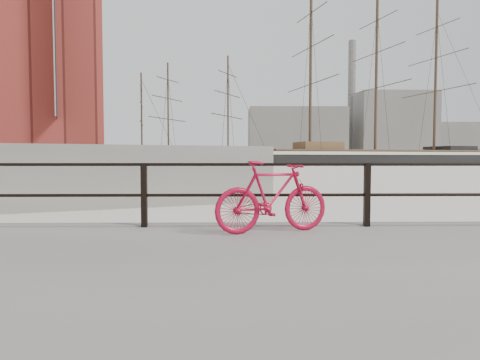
% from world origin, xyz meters
% --- Properties ---
extents(ground, '(400.00, 400.00, 0.00)m').
position_xyz_m(ground, '(0.00, 0.00, 0.00)').
color(ground, white).
rests_on(ground, ground).
extents(far_quay, '(78.44, 148.07, 1.80)m').
position_xyz_m(far_quay, '(-40.00, 72.00, 0.90)').
color(far_quay, gray).
rests_on(far_quay, ground).
extents(guardrail, '(28.00, 0.10, 1.00)m').
position_xyz_m(guardrail, '(0.00, -0.15, 0.85)').
color(guardrail, black).
rests_on(guardrail, promenade).
extents(bicycle, '(1.72, 0.77, 1.04)m').
position_xyz_m(bicycle, '(-1.55, -0.67, 0.87)').
color(bicycle, '#AE0B2B').
rests_on(bicycle, promenade).
extents(barque_black, '(69.53, 39.29, 36.98)m').
position_xyz_m(barque_black, '(27.88, 81.84, 0.00)').
color(barque_black, black).
rests_on(barque_black, ground).
extents(schooner_mid, '(31.90, 24.33, 21.13)m').
position_xyz_m(schooner_mid, '(-8.70, 76.03, 0.00)').
color(schooner_mid, beige).
rests_on(schooner_mid, ground).
extents(schooner_left, '(22.85, 13.12, 16.66)m').
position_xyz_m(schooner_left, '(-22.21, 65.82, 0.00)').
color(schooner_left, silver).
rests_on(schooner_left, ground).
extents(apartment_cream, '(24.16, 21.40, 21.20)m').
position_xyz_m(apartment_cream, '(-38.11, 61.98, 12.40)').
color(apartment_cream, beige).
rests_on(apartment_cream, far_quay).
extents(apartment_grey, '(26.02, 22.15, 23.20)m').
position_xyz_m(apartment_grey, '(-46.35, 82.38, 13.40)').
color(apartment_grey, gray).
rests_on(apartment_grey, far_quay).
extents(apartment_brick, '(27.87, 22.90, 21.20)m').
position_xyz_m(apartment_brick, '(-54.97, 103.70, 12.40)').
color(apartment_brick, brown).
rests_on(apartment_brick, far_quay).
extents(industrial_west, '(32.00, 18.00, 18.00)m').
position_xyz_m(industrial_west, '(20.00, 140.00, 9.00)').
color(industrial_west, gray).
rests_on(industrial_west, ground).
extents(industrial_mid, '(26.00, 20.00, 24.00)m').
position_xyz_m(industrial_mid, '(55.00, 145.00, 12.00)').
color(industrial_mid, gray).
rests_on(industrial_mid, ground).
extents(industrial_east, '(20.00, 16.00, 14.00)m').
position_xyz_m(industrial_east, '(78.00, 150.00, 7.00)').
color(industrial_east, gray).
rests_on(industrial_east, ground).
extents(smokestack, '(2.80, 2.80, 44.00)m').
position_xyz_m(smokestack, '(42.00, 150.00, 22.00)').
color(smokestack, gray).
rests_on(smokestack, ground).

